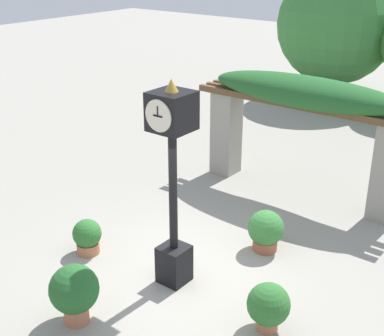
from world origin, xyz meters
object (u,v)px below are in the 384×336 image
object	(u,v)px
potted_plant_near_left	(74,291)
potted_plant_near_right	(268,306)
pedestal_clock	(173,175)
potted_plant_far_left	(266,230)
potted_plant_far_right	(87,236)

from	to	relation	value
potted_plant_near_left	potted_plant_near_right	world-z (taller)	potted_plant_near_left
potted_plant_near_right	pedestal_clock	bearing A→B (deg)	176.60
potted_plant_near_left	potted_plant_far_left	world-z (taller)	potted_plant_near_left
pedestal_clock	potted_plant_far_right	distance (m)	2.53
potted_plant_far_left	potted_plant_near_right	bearing A→B (deg)	-58.35
pedestal_clock	potted_plant_near_right	distance (m)	2.51
potted_plant_far_left	potted_plant_near_left	bearing A→B (deg)	-108.56
potted_plant_far_left	potted_plant_far_right	distance (m)	3.39
pedestal_clock	potted_plant_far_right	size ratio (longest dim) A/B	5.20
potted_plant_far_right	potted_plant_near_left	bearing A→B (deg)	-46.94
potted_plant_near_right	potted_plant_far_right	bearing A→B (deg)	-177.15
pedestal_clock	potted_plant_far_right	world-z (taller)	pedestal_clock
potted_plant_near_right	potted_plant_far_left	distance (m)	2.32
pedestal_clock	potted_plant_near_left	world-z (taller)	pedestal_clock
potted_plant_near_right	potted_plant_far_right	xyz separation A→B (m)	(-3.82, -0.19, -0.08)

